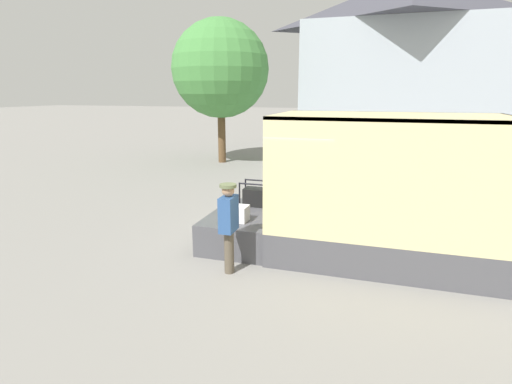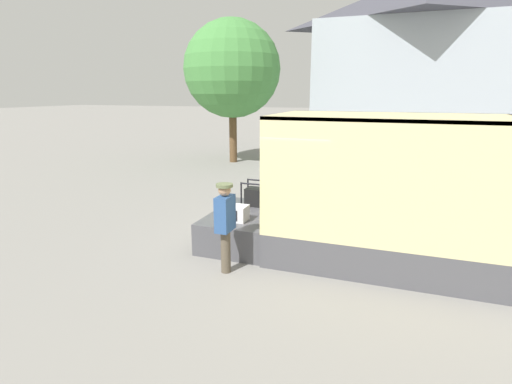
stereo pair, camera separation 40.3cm
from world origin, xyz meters
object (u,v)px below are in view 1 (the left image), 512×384
microwave (237,213)px  street_tree (220,69)px  worker_person (229,219)px  box_truck (478,224)px  portable_generator (258,197)px

microwave → street_tree: size_ratio=0.07×
microwave → worker_person: (0.23, -1.04, 0.21)m
box_truck → portable_generator: bearing=172.0°
box_truck → worker_person: 4.68m
microwave → box_truck: bearing=7.2°
street_tree → box_truck: bearing=-46.8°
portable_generator → street_tree: bearing=116.7°
portable_generator → worker_person: size_ratio=0.44×
box_truck → microwave: size_ratio=13.76×
box_truck → microwave: box_truck is taller
portable_generator → worker_person: worker_person is taller
microwave → portable_generator: portable_generator is taller
worker_person → street_tree: (-4.70, 11.31, 3.27)m
box_truck → microwave: (-4.62, -0.58, -0.05)m
worker_person → portable_generator: bearing=93.5°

